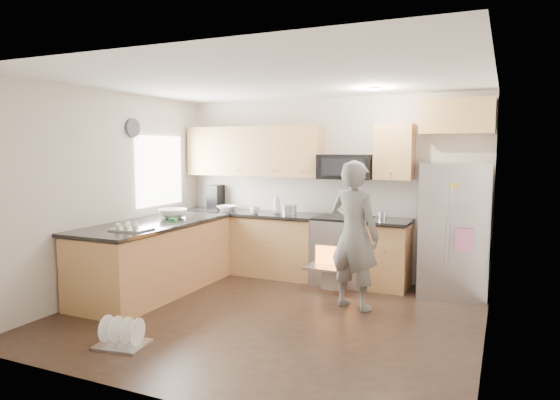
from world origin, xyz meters
The scene contains 8 objects.
ground centered at (0.00, 0.00, 0.00)m, with size 4.50×4.50×0.00m, color black.
room_shell centered at (-0.04, 0.02, 1.67)m, with size 4.54×4.04×2.62m.
back_cabinet_run centered at (-0.59, 1.75, 0.96)m, with size 4.45×0.64×2.50m.
peninsula centered at (-1.75, 0.25, 0.47)m, with size 0.96×2.36×1.05m.
stove_range centered at (0.35, 1.69, 0.68)m, with size 0.76×0.97×1.79m.
refrigerator centered at (1.77, 1.70, 0.85)m, with size 0.93×0.78×1.70m.
person centered at (0.79, 0.70, 0.87)m, with size 0.63×0.42×1.74m, color gray.
dish_rack centered at (-0.89, -1.34, 0.08)m, with size 0.51×0.44×0.29m.
Camera 1 is at (2.37, -4.89, 1.88)m, focal length 32.00 mm.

